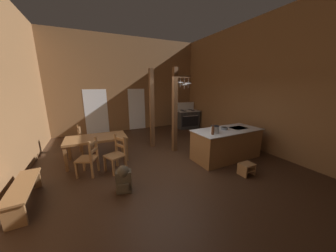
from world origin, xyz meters
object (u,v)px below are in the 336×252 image
ladderback_chair_near_window (89,158)px  ladderback_chair_at_table_end (117,154)px  dining_table (97,140)px  bench_along_left_wall (24,191)px  stockpot_on_counter (215,129)px  step_stool (247,168)px  stove_range (187,119)px  bottle_tall_on_counter (213,130)px  kitchen_island (226,144)px  ladderback_chair_by_post (85,139)px  mixing_bowl_on_counter (224,128)px  backpack (124,178)px

ladderback_chair_near_window → ladderback_chair_at_table_end: 0.67m
dining_table → bench_along_left_wall: bearing=-131.6°
stockpot_on_counter → step_stool: bearing=-69.2°
stove_range → bottle_tall_on_counter: stove_range is taller
ladderback_chair_at_table_end → stockpot_on_counter: (2.62, -0.75, 0.57)m
kitchen_island → ladderback_chair_by_post: (-4.00, 2.39, -0.01)m
step_stool → ladderback_chair_by_post: 5.07m
bench_along_left_wall → stockpot_on_counter: (4.43, -0.07, 0.72)m
kitchen_island → bottle_tall_on_counter: bearing=-163.2°
step_stool → mixing_bowl_on_counter: (0.17, 1.07, 0.78)m
stove_range → bench_along_left_wall: size_ratio=0.98×
backpack → stockpot_on_counter: size_ratio=1.93×
step_stool → stockpot_on_counter: size_ratio=1.20×
kitchen_island → backpack: size_ratio=3.68×
stove_range → ladderback_chair_near_window: stove_range is taller
ladderback_chair_near_window → backpack: 1.28m
step_stool → backpack: backpack is taller
stove_range → mixing_bowl_on_counter: 3.96m
bench_along_left_wall → mixing_bowl_on_counter: 4.99m
dining_table → ladderback_chair_at_table_end: (0.44, -0.87, -0.20)m
stove_range → stockpot_on_counter: 4.28m
bottle_tall_on_counter → backpack: bearing=-175.7°
kitchen_island → stockpot_on_counter: size_ratio=7.13×
step_stool → bottle_tall_on_counter: size_ratio=1.26×
ladderback_chair_near_window → bench_along_left_wall: 1.37m
stove_range → backpack: 5.95m
ladderback_chair_at_table_end → bench_along_left_wall: ladderback_chair_at_table_end is taller
mixing_bowl_on_counter → ladderback_chair_near_window: bearing=170.6°
stove_range → backpack: stove_range is taller
ladderback_chair_at_table_end → backpack: ladderback_chair_at_table_end is taller
step_stool → bench_along_left_wall: size_ratio=0.28×
ladderback_chair_near_window → bench_along_left_wall: bearing=-147.5°
dining_table → bench_along_left_wall: dining_table is taller
dining_table → ladderback_chair_at_table_end: size_ratio=1.80×
kitchen_island → stove_range: (0.91, 3.85, 0.02)m
stove_range → ladderback_chair_at_table_end: (-4.13, -3.22, -0.03)m
ladderback_chair_at_table_end → bench_along_left_wall: 1.94m
dining_table → stockpot_on_counter: 3.48m
step_stool → stockpot_on_counter: bearing=110.8°
stove_range → ladderback_chair_at_table_end: 5.24m
backpack → bottle_tall_on_counter: bearing=4.3°
bottle_tall_on_counter → kitchen_island: bearing=16.8°
step_stool → ladderback_chair_by_post: ladderback_chair_by_post is taller
bench_along_left_wall → mixing_bowl_on_counter: mixing_bowl_on_counter is taller
bench_along_left_wall → ladderback_chair_near_window: bearing=32.5°
ladderback_chair_by_post → bottle_tall_on_counter: bottle_tall_on_counter is taller
dining_table → mixing_bowl_on_counter: (3.57, -1.46, 0.31)m
ladderback_chair_near_window → kitchen_island: bearing=-9.9°
ladderback_chair_at_table_end → mixing_bowl_on_counter: size_ratio=4.79×
stockpot_on_counter → ladderback_chair_by_post: bearing=143.7°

